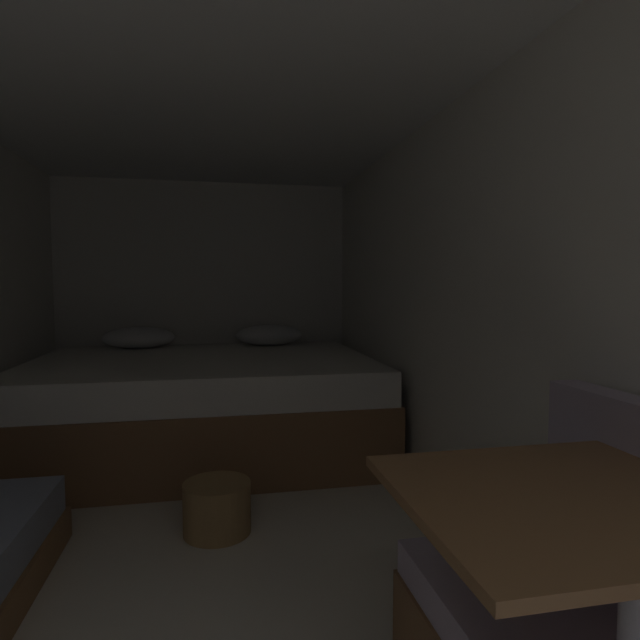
# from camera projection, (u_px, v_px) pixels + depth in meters

# --- Properties ---
(ground_plane) EXTENTS (7.00, 7.00, 0.00)m
(ground_plane) POSITION_uv_depth(u_px,v_px,m) (198.00, 560.00, 2.24)
(ground_plane) COLOR beige
(wall_back) EXTENTS (2.62, 0.05, 2.11)m
(wall_back) POSITION_uv_depth(u_px,v_px,m) (206.00, 301.00, 4.64)
(wall_back) COLOR silver
(wall_back) RESTS_ON ground
(wall_right) EXTENTS (0.05, 5.00, 2.11)m
(wall_right) POSITION_uv_depth(u_px,v_px,m) (475.00, 315.00, 2.43)
(wall_right) COLOR silver
(wall_right) RESTS_ON ground
(ceiling_slab) EXTENTS (2.62, 5.00, 0.05)m
(ceiling_slab) POSITION_uv_depth(u_px,v_px,m) (190.00, 55.00, 2.10)
(ceiling_slab) COLOR white
(ceiling_slab) RESTS_ON wall_left
(bed) EXTENTS (2.40, 1.79, 0.85)m
(bed) POSITION_uv_depth(u_px,v_px,m) (205.00, 402.00, 3.76)
(bed) COLOR brown
(bed) RESTS_ON ground
(dinette_table) EXTENTS (0.74, 0.62, 0.76)m
(dinette_table) POSITION_uv_depth(u_px,v_px,m) (576.00, 540.00, 1.10)
(dinette_table) COLOR brown
(dinette_table) RESTS_ON ground
(wicker_basket) EXTENTS (0.32, 0.32, 0.25)m
(wicker_basket) POSITION_uv_depth(u_px,v_px,m) (217.00, 507.00, 2.49)
(wicker_basket) COLOR olive
(wicker_basket) RESTS_ON ground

